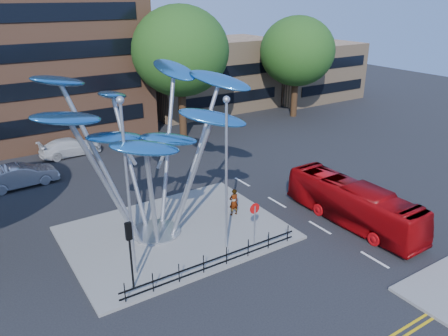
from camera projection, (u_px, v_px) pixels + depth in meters
ground at (251, 282)px, 21.04m from camera, size 120.00×120.00×0.00m
traffic_island at (176, 233)px, 25.18m from camera, size 12.00×9.00×0.15m
low_building_near at (211, 75)px, 50.97m from camera, size 15.00×8.00×8.00m
low_building_far at (311, 71)px, 56.66m from camera, size 12.00×8.00×7.00m
tree_right at (180, 51)px, 39.20m from camera, size 8.80×8.80×12.11m
tree_far at (297, 51)px, 46.61m from camera, size 8.00×8.00×10.81m
leaf_sculpture at (146, 119)px, 22.63m from camera, size 12.72×9.54×9.51m
street_lamp_left at (127, 175)px, 19.49m from camera, size 0.36×0.36×8.80m
street_lamp_right at (226, 162)px, 21.72m from camera, size 0.36×0.36×8.30m
traffic_light_island at (129, 242)px, 19.49m from camera, size 0.28×0.18×3.42m
no_entry_sign_island at (255, 217)px, 23.33m from camera, size 0.60×0.10×2.45m
pedestrian_railing_front at (215, 261)px, 21.65m from camera, size 10.00×0.06×1.00m
red_bus at (353, 204)px, 25.95m from camera, size 2.29×9.23×2.56m
pedestrian at (234, 202)px, 26.75m from camera, size 0.65×0.44×1.73m
parked_car_mid at (21, 176)px, 31.10m from camera, size 5.09×2.07×1.64m
parked_car_right at (70, 147)px, 37.16m from camera, size 5.22×2.37×1.48m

